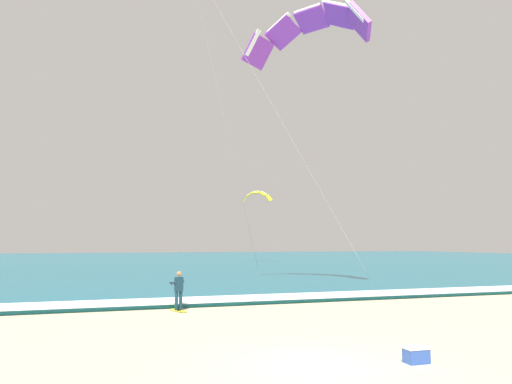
{
  "coord_description": "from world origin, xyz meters",
  "views": [
    {
      "loc": [
        -4.61,
        -10.19,
        2.88
      ],
      "look_at": [
        3.16,
        14.57,
        5.86
      ],
      "focal_mm": 31.67,
      "sensor_mm": 36.0,
      "label": 1
    }
  ],
  "objects_px": {
    "kite_primary": "(308,28)",
    "cooler_box": "(416,355)",
    "kitesurfer": "(179,289)",
    "surfboard": "(178,310)",
    "kite_distant": "(257,195)"
  },
  "relations": [
    {
      "from": "kite_primary",
      "to": "cooler_box",
      "type": "distance_m",
      "value": 25.36
    },
    {
      "from": "kitesurfer",
      "to": "kite_primary",
      "type": "bearing_deg",
      "value": 37.29
    },
    {
      "from": "surfboard",
      "to": "cooler_box",
      "type": "height_order",
      "value": "cooler_box"
    },
    {
      "from": "surfboard",
      "to": "kite_distant",
      "type": "xyz_separation_m",
      "value": [
        17.43,
        44.12,
        10.04
      ]
    },
    {
      "from": "surfboard",
      "to": "kite_distant",
      "type": "bearing_deg",
      "value": 68.44
    },
    {
      "from": "kite_primary",
      "to": "cooler_box",
      "type": "relative_size",
      "value": 31.04
    },
    {
      "from": "surfboard",
      "to": "kite_distant",
      "type": "relative_size",
      "value": 0.36
    },
    {
      "from": "surfboard",
      "to": "kite_distant",
      "type": "height_order",
      "value": "kite_distant"
    },
    {
      "from": "kite_distant",
      "to": "cooler_box",
      "type": "xyz_separation_m",
      "value": [
        -13.07,
        -54.42,
        -9.87
      ]
    },
    {
      "from": "surfboard",
      "to": "kite_primary",
      "type": "height_order",
      "value": "kite_primary"
    },
    {
      "from": "kite_primary",
      "to": "cooler_box",
      "type": "height_order",
      "value": "kite_primary"
    },
    {
      "from": "surfboard",
      "to": "kite_primary",
      "type": "relative_size",
      "value": 0.08
    },
    {
      "from": "surfboard",
      "to": "kitesurfer",
      "type": "distance_m",
      "value": 0.91
    },
    {
      "from": "surfboard",
      "to": "cooler_box",
      "type": "relative_size",
      "value": 2.53
    },
    {
      "from": "surfboard",
      "to": "kitesurfer",
      "type": "height_order",
      "value": "kitesurfer"
    }
  ]
}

